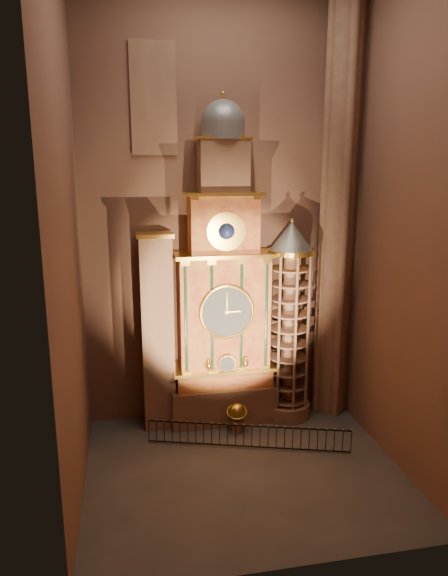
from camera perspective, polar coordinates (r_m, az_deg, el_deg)
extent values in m
plane|color=#383330|center=(24.59, 2.20, -19.51)|extent=(14.00, 14.00, 0.00)
plane|color=brown|center=(26.66, -0.53, 8.29)|extent=(22.00, 0.00, 22.00)
plane|color=brown|center=(20.38, -17.18, 6.19)|extent=(0.00, 22.00, 22.00)
plane|color=brown|center=(23.43, 19.49, 6.86)|extent=(0.00, 22.00, 22.00)
cube|color=#8C634C|center=(28.38, -0.11, -12.44)|extent=(5.60, 2.20, 2.00)
cube|color=maroon|center=(27.76, -0.11, -9.65)|extent=(5.00, 2.00, 1.00)
cube|color=gold|center=(27.51, -0.09, -8.63)|extent=(5.40, 2.30, 0.18)
cube|color=maroon|center=(26.60, -0.12, -2.69)|extent=(4.60, 2.00, 6.00)
cylinder|color=black|center=(25.49, -4.29, -3.44)|extent=(0.32, 0.32, 5.60)
cylinder|color=black|center=(25.66, -1.40, -3.29)|extent=(0.32, 0.32, 5.60)
cylinder|color=black|center=(25.94, 1.87, -3.11)|extent=(0.32, 0.32, 5.60)
cylinder|color=black|center=(26.24, 4.64, -2.95)|extent=(0.32, 0.32, 5.60)
cube|color=gold|center=(25.88, -0.10, 3.79)|extent=(5.00, 2.25, 0.18)
cylinder|color=#2D3033|center=(25.56, 0.31, -2.65)|extent=(2.60, 0.12, 2.60)
torus|color=gold|center=(25.51, 0.33, -2.68)|extent=(2.80, 0.16, 2.80)
cylinder|color=gold|center=(26.29, 0.36, -8.41)|extent=(0.90, 0.10, 0.90)
sphere|color=gold|center=(26.20, -1.72, -8.61)|extent=(0.36, 0.36, 0.36)
sphere|color=gold|center=(26.54, 2.38, -8.32)|extent=(0.36, 0.36, 0.36)
cube|color=maroon|center=(25.73, -0.12, 7.00)|extent=(3.40, 1.80, 3.00)
sphere|color=#0D1C42|center=(24.87, 0.27, 6.32)|extent=(0.80, 0.80, 0.80)
cube|color=gold|center=(25.56, -0.10, 10.44)|extent=(3.80, 2.00, 0.15)
cube|color=#8C634C|center=(25.58, -0.12, 13.24)|extent=(2.40, 1.60, 2.60)
sphere|color=slate|center=(25.67, -0.13, 17.94)|extent=(2.10, 2.10, 2.10)
cylinder|color=gold|center=(25.76, -0.13, 19.93)|extent=(0.14, 0.14, 0.80)
cube|color=#8C634C|center=(26.50, -7.39, -5.12)|extent=(1.60, 1.40, 10.00)
cube|color=gold|center=(26.80, -7.20, -9.47)|extent=(1.35, 0.10, 2.10)
cube|color=#4E2415|center=(26.75, -7.19, -9.52)|extent=(1.05, 0.04, 1.75)
cube|color=gold|center=(25.91, -7.37, -4.15)|extent=(1.35, 0.10, 2.10)
cube|color=#4E2415|center=(25.86, -7.36, -4.19)|extent=(1.05, 0.04, 1.75)
cube|color=gold|center=(25.27, -7.54, 1.48)|extent=(1.35, 0.10, 2.10)
cube|color=#4E2415|center=(25.21, -7.53, 1.46)|extent=(1.05, 0.04, 1.75)
cube|color=gold|center=(25.37, -7.73, 5.88)|extent=(1.80, 1.60, 0.20)
cylinder|color=#8C634C|center=(29.17, 6.95, -13.10)|extent=(2.50, 2.50, 0.80)
cylinder|color=#8C634C|center=(27.48, 7.21, -4.66)|extent=(0.70, 0.70, 8.20)
cylinder|color=gold|center=(26.51, 7.47, 4.01)|extent=(2.40, 2.40, 0.25)
cone|color=slate|center=(26.39, 7.53, 5.73)|extent=(2.30, 2.30, 1.50)
sphere|color=gold|center=(26.30, 7.58, 7.46)|extent=(0.20, 0.20, 0.20)
cylinder|color=#8C634C|center=(27.48, 12.61, 8.13)|extent=(1.60, 1.60, 22.00)
cylinder|color=#8C634C|center=(27.80, 14.13, 8.10)|extent=(0.44, 0.44, 22.00)
cylinder|color=#8C634C|center=(27.17, 11.04, 8.15)|extent=(0.44, 0.44, 22.00)
cylinder|color=#8C634C|center=(28.21, 11.96, 8.28)|extent=(0.44, 0.44, 22.00)
cylinder|color=#8C634C|center=(26.75, 13.28, 7.96)|extent=(0.44, 0.44, 22.00)
cube|color=navy|center=(26.31, -7.85, 20.11)|extent=(2.00, 0.10, 5.00)
cube|color=#8C634C|center=(26.25, -7.84, 20.13)|extent=(2.20, 0.06, 5.20)
cylinder|color=#8C634C|center=(27.42, 1.43, -14.98)|extent=(0.57, 0.57, 0.67)
sphere|color=gold|center=(27.07, 1.44, -13.56)|extent=(0.86, 0.86, 0.86)
torus|color=gold|center=(27.07, 1.44, -13.56)|extent=(1.23, 1.18, 0.46)
cube|color=black|center=(25.55, 2.68, -15.05)|extent=(9.39, 2.91, 0.05)
cube|color=black|center=(26.09, 2.65, -17.16)|extent=(9.39, 2.91, 0.05)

